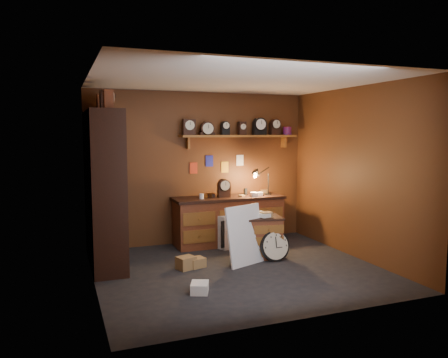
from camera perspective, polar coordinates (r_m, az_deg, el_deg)
floor at (r=6.47m, az=1.89°, el=-11.75°), size 4.00×4.00×0.00m
room_shell at (r=6.28m, az=1.94°, el=3.71°), size 4.02×3.62×2.71m
shelving_unit at (r=6.72m, az=-15.65°, el=-0.35°), size 0.47×1.60×2.58m
workbench at (r=7.83m, az=0.60°, el=-5.03°), size 1.99×0.66×1.36m
low_cabinet at (r=7.02m, az=5.07°, el=-7.27°), size 0.65×0.58×0.75m
big_round_clock at (r=6.87m, az=6.67°, el=-8.67°), size 0.48×0.16×0.48m
white_panel at (r=6.74m, az=2.80°, el=-11.00°), size 0.71×0.42×0.91m
mini_fridge at (r=7.74m, az=0.18°, el=-6.58°), size 0.72×0.74×0.57m
floor_box_a at (r=6.57m, az=-3.62°, el=-10.82°), size 0.28×0.25×0.14m
floor_box_b at (r=5.58m, az=-3.20°, el=-13.99°), size 0.29×0.32×0.13m
floor_box_c at (r=6.49m, az=-4.99°, el=-10.86°), size 0.30×0.27×0.18m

